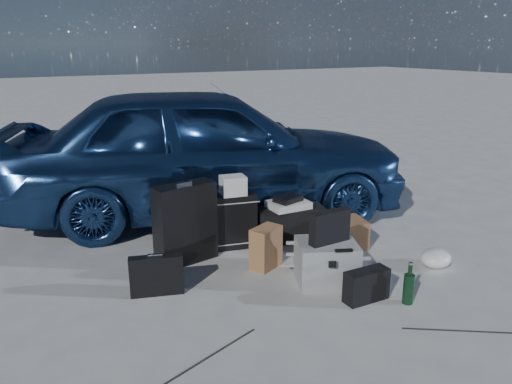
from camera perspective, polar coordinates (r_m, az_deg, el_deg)
ground at (r=4.10m, az=6.28°, el=-11.43°), size 60.00×60.00×0.00m
car at (r=5.73m, az=-5.60°, el=4.80°), size 4.77×3.15×1.51m
pelican_case at (r=4.23m, az=8.05°, el=-7.93°), size 0.61×0.56×0.35m
laptop_bag at (r=4.11m, az=8.43°, el=-3.97°), size 0.36×0.10×0.27m
briefcase at (r=4.07m, az=-11.30°, el=-9.33°), size 0.43×0.22×0.33m
suitcase_left at (r=4.54m, az=-8.07°, el=-3.58°), size 0.59×0.29×0.73m
suitcase_right at (r=4.83m, az=-2.67°, el=-3.37°), size 0.48×0.26×0.54m
white_carton at (r=4.72m, az=-2.64°, el=0.75°), size 0.26×0.22×0.18m
duffel_bag at (r=5.07m, az=3.90°, el=-3.63°), size 0.74×0.48×0.34m
flat_box_white at (r=5.00m, az=3.71°, el=-1.44°), size 0.40×0.31×0.07m
flat_box_black at (r=4.98m, az=3.68°, el=-0.77°), size 0.30×0.24×0.06m
kraft_bag at (r=4.44m, az=1.14°, el=-6.36°), size 0.33×0.27×0.38m
cardboard_box at (r=4.97m, az=10.10°, el=-4.67°), size 0.44×0.41×0.28m
plastic_bag at (r=4.76m, az=19.85°, el=-7.11°), size 0.36×0.33×0.17m
messenger_bag at (r=4.01m, az=12.50°, el=-10.37°), size 0.37×0.15×0.25m
green_bottle at (r=4.03m, az=17.07°, el=-10.00°), size 0.10×0.10×0.33m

